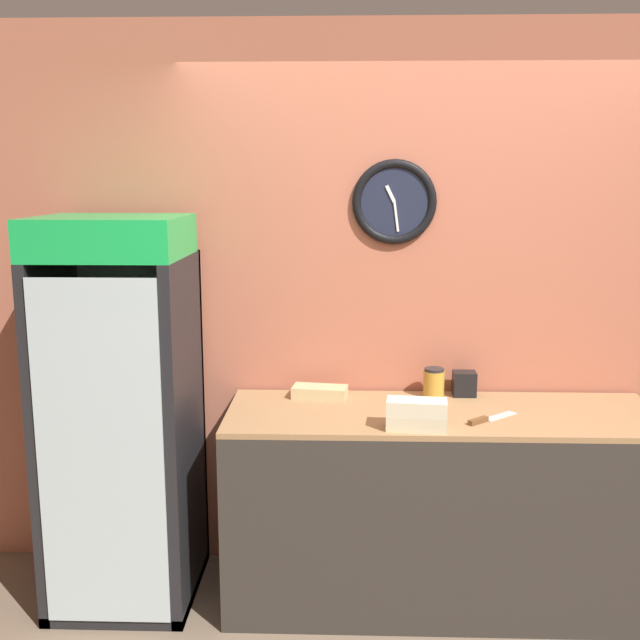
{
  "coord_description": "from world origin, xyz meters",
  "views": [
    {
      "loc": [
        -0.46,
        -2.4,
        1.97
      ],
      "look_at": [
        -0.56,
        0.84,
        1.35
      ],
      "focal_mm": 42.0,
      "sensor_mm": 36.0,
      "label": 1
    }
  ],
  "objects_px": {
    "napkin_dispenser": "(464,384)",
    "sandwich_stack_middle": "(417,407)",
    "chefs_knife": "(486,419)",
    "sandwich_flat_left": "(320,392)",
    "condiment_jar": "(434,383)",
    "beverage_cooler": "(124,394)",
    "sandwich_stack_bottom": "(416,422)"
  },
  "relations": [
    {
      "from": "sandwich_stack_bottom",
      "to": "sandwich_flat_left",
      "type": "height_order",
      "value": "sandwich_stack_bottom"
    },
    {
      "from": "sandwich_flat_left",
      "to": "condiment_jar",
      "type": "xyz_separation_m",
      "value": [
        0.55,
        0.03,
        0.04
      ]
    },
    {
      "from": "sandwich_flat_left",
      "to": "chefs_knife",
      "type": "distance_m",
      "value": 0.81
    },
    {
      "from": "napkin_dispenser",
      "to": "sandwich_stack_middle",
      "type": "bearing_deg",
      "value": -118.88
    },
    {
      "from": "beverage_cooler",
      "to": "sandwich_stack_bottom",
      "type": "xyz_separation_m",
      "value": [
        1.33,
        -0.29,
        -0.03
      ]
    },
    {
      "from": "sandwich_flat_left",
      "to": "condiment_jar",
      "type": "relative_size",
      "value": 1.93
    },
    {
      "from": "sandwich_stack_bottom",
      "to": "sandwich_flat_left",
      "type": "bearing_deg",
      "value": 133.37
    },
    {
      "from": "sandwich_stack_middle",
      "to": "sandwich_flat_left",
      "type": "height_order",
      "value": "sandwich_stack_middle"
    },
    {
      "from": "chefs_knife",
      "to": "napkin_dispenser",
      "type": "height_order",
      "value": "napkin_dispenser"
    },
    {
      "from": "sandwich_stack_middle",
      "to": "condiment_jar",
      "type": "height_order",
      "value": "condiment_jar"
    },
    {
      "from": "chefs_knife",
      "to": "napkin_dispenser",
      "type": "xyz_separation_m",
      "value": [
        -0.04,
        0.39,
        0.05
      ]
    },
    {
      "from": "sandwich_stack_bottom",
      "to": "napkin_dispenser",
      "type": "relative_size",
      "value": 2.2
    },
    {
      "from": "sandwich_flat_left",
      "to": "chefs_knife",
      "type": "xyz_separation_m",
      "value": [
        0.74,
        -0.33,
        -0.02
      ]
    },
    {
      "from": "chefs_knife",
      "to": "beverage_cooler",
      "type": "bearing_deg",
      "value": 174.26
    },
    {
      "from": "sandwich_stack_middle",
      "to": "chefs_knife",
      "type": "height_order",
      "value": "sandwich_stack_middle"
    },
    {
      "from": "chefs_knife",
      "to": "sandwich_flat_left",
      "type": "bearing_deg",
      "value": 156.03
    },
    {
      "from": "sandwich_stack_bottom",
      "to": "chefs_knife",
      "type": "distance_m",
      "value": 0.34
    },
    {
      "from": "beverage_cooler",
      "to": "sandwich_stack_bottom",
      "type": "bearing_deg",
      "value": -12.12
    },
    {
      "from": "sandwich_stack_bottom",
      "to": "sandwich_stack_middle",
      "type": "relative_size",
      "value": 1.0
    },
    {
      "from": "sandwich_stack_middle",
      "to": "sandwich_flat_left",
      "type": "xyz_separation_m",
      "value": [
        -0.42,
        0.45,
        -0.07
      ]
    },
    {
      "from": "sandwich_stack_bottom",
      "to": "sandwich_flat_left",
      "type": "distance_m",
      "value": 0.62
    },
    {
      "from": "sandwich_stack_middle",
      "to": "condiment_jar",
      "type": "relative_size",
      "value": 1.85
    },
    {
      "from": "chefs_knife",
      "to": "condiment_jar",
      "type": "relative_size",
      "value": 1.74
    },
    {
      "from": "sandwich_stack_middle",
      "to": "condiment_jar",
      "type": "bearing_deg",
      "value": 75.04
    },
    {
      "from": "sandwich_stack_bottom",
      "to": "condiment_jar",
      "type": "xyz_separation_m",
      "value": [
        0.13,
        0.48,
        0.04
      ]
    },
    {
      "from": "sandwich_flat_left",
      "to": "condiment_jar",
      "type": "distance_m",
      "value": 0.56
    },
    {
      "from": "condiment_jar",
      "to": "sandwich_flat_left",
      "type": "bearing_deg",
      "value": -176.73
    },
    {
      "from": "sandwich_stack_bottom",
      "to": "sandwich_flat_left",
      "type": "xyz_separation_m",
      "value": [
        -0.42,
        0.45,
        -0.0
      ]
    },
    {
      "from": "sandwich_flat_left",
      "to": "chefs_knife",
      "type": "relative_size",
      "value": 1.11
    },
    {
      "from": "sandwich_stack_middle",
      "to": "condiment_jar",
      "type": "distance_m",
      "value": 0.5
    },
    {
      "from": "condiment_jar",
      "to": "napkin_dispenser",
      "type": "distance_m",
      "value": 0.15
    },
    {
      "from": "chefs_knife",
      "to": "condiment_jar",
      "type": "distance_m",
      "value": 0.41
    }
  ]
}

